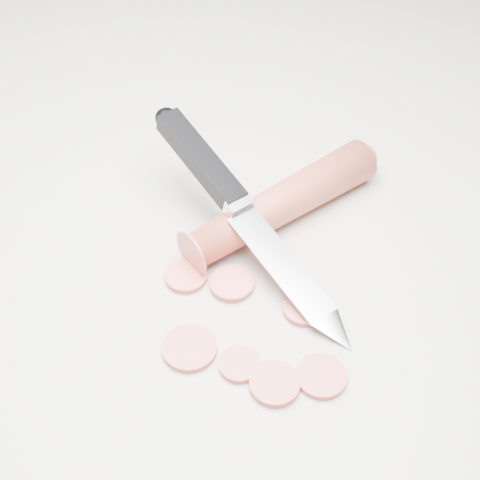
% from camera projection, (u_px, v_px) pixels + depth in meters
% --- Properties ---
extents(ground, '(2.40, 2.40, 0.00)m').
position_uv_depth(ground, '(266.00, 266.00, 0.52)').
color(ground, beige).
rests_on(ground, ground).
extents(carrot, '(0.13, 0.17, 0.03)m').
position_uv_depth(carrot, '(282.00, 203.00, 0.55)').
color(carrot, '#B94530').
rests_on(carrot, ground).
extents(carrot_slice_0, '(0.03, 0.03, 0.01)m').
position_uv_depth(carrot_slice_0, '(232.00, 284.00, 0.51)').
color(carrot_slice_0, '#E76153').
rests_on(carrot_slice_0, ground).
extents(carrot_slice_1, '(0.03, 0.03, 0.01)m').
position_uv_depth(carrot_slice_1, '(275.00, 384.00, 0.45)').
color(carrot_slice_1, '#E76153').
rests_on(carrot_slice_1, ground).
extents(carrot_slice_2, '(0.04, 0.04, 0.01)m').
position_uv_depth(carrot_slice_2, '(190.00, 348.00, 0.47)').
color(carrot_slice_2, '#E76153').
rests_on(carrot_slice_2, ground).
extents(carrot_slice_3, '(0.04, 0.04, 0.01)m').
position_uv_depth(carrot_slice_3, '(321.00, 376.00, 0.45)').
color(carrot_slice_3, '#E76153').
rests_on(carrot_slice_3, ground).
extents(carrot_slice_4, '(0.03, 0.03, 0.01)m').
position_uv_depth(carrot_slice_4, '(303.00, 309.00, 0.49)').
color(carrot_slice_4, '#E76153').
rests_on(carrot_slice_4, ground).
extents(carrot_slice_5, '(0.03, 0.03, 0.01)m').
position_uv_depth(carrot_slice_5, '(186.00, 276.00, 0.51)').
color(carrot_slice_5, '#E76153').
rests_on(carrot_slice_5, ground).
extents(carrot_slice_6, '(0.03, 0.03, 0.01)m').
position_uv_depth(carrot_slice_6, '(240.00, 364.00, 0.46)').
color(carrot_slice_6, '#E76153').
rests_on(carrot_slice_6, ground).
extents(kitchen_knife, '(0.22, 0.16, 0.08)m').
position_uv_depth(kitchen_knife, '(250.00, 217.00, 0.51)').
color(kitchen_knife, silver).
rests_on(kitchen_knife, ground).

